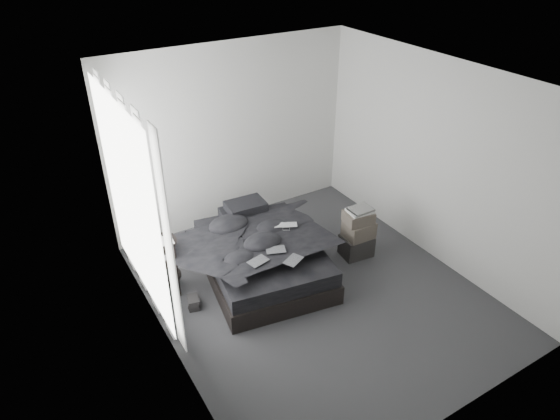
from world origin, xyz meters
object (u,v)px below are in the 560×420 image
laptop (286,223)px  side_stand (164,267)px  box_lower (356,245)px  bed (263,265)px

laptop → side_stand: 1.57m
laptop → side_stand: side_stand is taller
box_lower → bed: bearing=167.0°
bed → side_stand: (-1.17, 0.31, 0.23)m
bed → box_lower: bearing=-3.6°
laptop → box_lower: laptop is taller
bed → laptop: bearing=7.5°
laptop → side_stand: bearing=-164.7°
bed → laptop: laptop is taller
laptop → side_stand: size_ratio=0.41×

